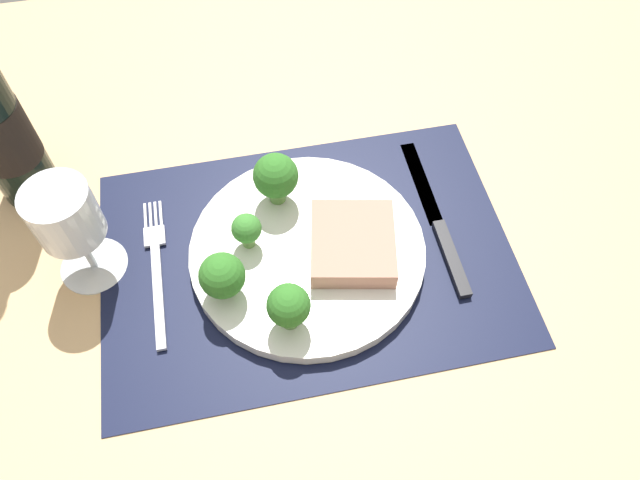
{
  "coord_description": "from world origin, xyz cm",
  "views": [
    {
      "loc": [
        -5.84,
        -35.95,
        58.78
      ],
      "look_at": [
        1.57,
        0.64,
        1.9
      ],
      "focal_mm": 34.08,
      "sensor_mm": 36.0,
      "label": 1
    }
  ],
  "objects_px": {
    "wine_glass": "(67,220)",
    "plate": "(307,251)",
    "knife": "(439,227)",
    "steak": "(353,243)",
    "fork": "(157,268)"
  },
  "relations": [
    {
      "from": "fork",
      "to": "knife",
      "type": "bearing_deg",
      "value": -3.42
    },
    {
      "from": "plate",
      "to": "fork",
      "type": "height_order",
      "value": "plate"
    },
    {
      "from": "fork",
      "to": "knife",
      "type": "xyz_separation_m",
      "value": [
        0.33,
        -0.01,
        0.0
      ]
    },
    {
      "from": "steak",
      "to": "knife",
      "type": "bearing_deg",
      "value": 9.48
    },
    {
      "from": "knife",
      "to": "wine_glass",
      "type": "relative_size",
      "value": 1.75
    },
    {
      "from": "plate",
      "to": "fork",
      "type": "xyz_separation_m",
      "value": [
        -0.17,
        0.01,
        -0.01
      ]
    },
    {
      "from": "plate",
      "to": "wine_glass",
      "type": "xyz_separation_m",
      "value": [
        -0.24,
        0.03,
        0.08
      ]
    },
    {
      "from": "plate",
      "to": "knife",
      "type": "relative_size",
      "value": 1.15
    },
    {
      "from": "wine_glass",
      "to": "plate",
      "type": "bearing_deg",
      "value": -8.28
    },
    {
      "from": "plate",
      "to": "knife",
      "type": "height_order",
      "value": "plate"
    },
    {
      "from": "steak",
      "to": "knife",
      "type": "relative_size",
      "value": 0.44
    },
    {
      "from": "wine_glass",
      "to": "fork",
      "type": "bearing_deg",
      "value": -16.44
    },
    {
      "from": "plate",
      "to": "steak",
      "type": "height_order",
      "value": "steak"
    },
    {
      "from": "fork",
      "to": "knife",
      "type": "distance_m",
      "value": 0.33
    },
    {
      "from": "steak",
      "to": "fork",
      "type": "distance_m",
      "value": 0.22
    }
  ]
}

